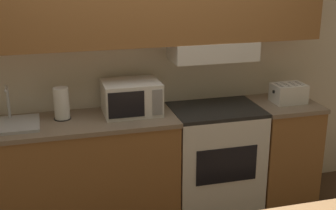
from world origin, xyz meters
TOP-DOWN VIEW (x-y plane):
  - ground_plane at (0.00, 0.00)m, footprint 16.00×16.00m
  - wall_back at (0.02, -0.06)m, footprint 5.29×0.38m
  - lower_counter_main at (-0.65, -0.28)m, footprint 1.62×0.59m
  - lower_counter_right_stub at (1.19, -0.28)m, footprint 0.53×0.59m
  - stove_range at (0.54, -0.28)m, footprint 0.75×0.57m
  - microwave at (-0.17, -0.22)m, footprint 0.46×0.37m
  - toaster at (1.21, -0.29)m, footprint 0.29×0.21m
  - sink_basin at (-1.13, -0.28)m, footprint 0.45×0.38m
  - paper_towel_roll at (-0.73, -0.21)m, footprint 0.14×0.14m

SIDE VIEW (x-z plane):
  - ground_plane at x=0.00m, z-range 0.00..0.00m
  - stove_range at x=0.54m, z-range 0.00..0.91m
  - lower_counter_main at x=-0.65m, z-range 0.00..0.92m
  - lower_counter_right_stub at x=1.19m, z-range 0.00..0.92m
  - sink_basin at x=-1.13m, z-range 0.79..1.08m
  - toaster at x=1.21m, z-range 0.92..1.08m
  - paper_towel_roll at x=-0.73m, z-range 0.91..1.17m
  - microwave at x=-0.17m, z-range 0.91..1.18m
  - wall_back at x=0.02m, z-range 0.21..2.76m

